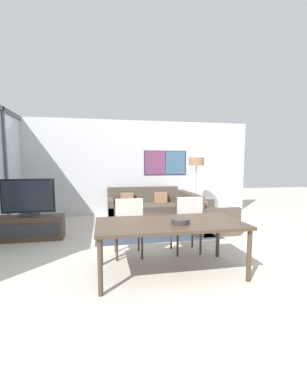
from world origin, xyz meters
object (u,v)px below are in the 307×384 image
coffee_table (154,219)px  floor_lamp (196,165)px  television (28,198)px  dining_chair_left (129,225)px  sofa_main (145,209)px  dining_chair_centre (187,223)px  fruit_bowl (180,221)px  sofa_side (202,217)px  dining_table (170,226)px  tv_console (30,228)px

coffee_table → floor_lamp: size_ratio=0.48×
television → dining_chair_left: 2.34m
television → coffee_table: 2.66m
sofa_main → dining_chair_centre: bearing=-84.9°
television → fruit_bowl: size_ratio=4.12×
sofa_side → floor_lamp: size_ratio=0.85×
fruit_bowl → television: bearing=137.9°
dining_chair_centre → floor_lamp: (1.17, 2.71, 0.95)m
sofa_side → coffee_table: 1.14m
dining_chair_left → fruit_bowl: bearing=-54.2°
coffee_table → dining_table: size_ratio=0.41×
dining_table → floor_lamp: (1.66, 3.41, 0.82)m
tv_console → sofa_main: sofa_main is taller
floor_lamp → fruit_bowl: bearing=-113.6°
sofa_main → dining_chair_centre: size_ratio=2.06×
tv_console → television: television is taller
tv_console → fruit_bowl: bearing=-42.1°
dining_chair_centre → fruit_bowl: size_ratio=4.01×
dining_chair_centre → fruit_bowl: bearing=-114.7°
tv_console → dining_chair_centre: (2.84, -1.39, 0.30)m
television → fruit_bowl: bearing=-42.1°
dining_chair_left → dining_chair_centre: same height
dining_chair_centre → sofa_main: bearing=95.1°
coffee_table → dining_chair_centre: dining_chair_centre is taller
television → fruit_bowl: television is taller
tv_console → sofa_side: 3.73m
television → dining_chair_centre: television is taller
sofa_main → sofa_side: (1.14, -1.35, -0.00)m
tv_console → fruit_bowl: fruit_bowl is taller
fruit_bowl → tv_console: bearing=137.9°
coffee_table → dining_chair_centre: 1.60m
sofa_main → dining_table: sofa_main is taller
fruit_bowl → dining_table: bearing=128.3°
tv_console → coffee_table: tv_console is taller
television → sofa_main: television is taller
television → dining_chair_centre: bearing=-26.0°
coffee_table → dining_chair_centre: size_ratio=0.84×
sofa_side → coffee_table: size_ratio=1.76×
coffee_table → dining_chair_centre: (0.25, -1.56, 0.26)m
dining_chair_left → dining_chair_centre: 0.99m
dining_chair_left → coffee_table: bearing=64.7°
television → floor_lamp: bearing=18.3°
tv_console → floor_lamp: floor_lamp is taller
coffee_table → floor_lamp: 2.20m
television → dining_chair_centre: 3.18m
sofa_main → dining_chair_left: dining_chair_left is taller
coffee_table → dining_table: 2.30m
coffee_table → dining_chair_left: size_ratio=0.84×
fruit_bowl → floor_lamp: size_ratio=0.14×
sofa_main → dining_chair_centre: 2.89m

